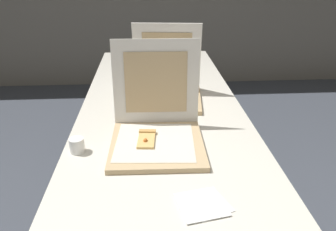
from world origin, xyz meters
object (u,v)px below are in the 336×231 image
pizza_box_front (156,130)px  napkin_pile (204,205)px  pizza_box_middle (166,88)px  cup_white_far (122,82)px  cup_white_near_left (77,145)px  table (162,119)px

pizza_box_front → napkin_pile: pizza_box_front is taller
pizza_box_middle → cup_white_far: size_ratio=6.97×
pizza_box_front → pizza_box_middle: bearing=83.2°
pizza_box_middle → napkin_pile: size_ratio=2.27×
cup_white_near_left → pizza_box_middle: bearing=54.7°
pizza_box_middle → cup_white_far: bearing=149.0°
table → cup_white_near_left: bearing=-133.8°
table → cup_white_near_left: cup_white_near_left is taller
table → pizza_box_front: bearing=-96.8°
pizza_box_middle → cup_white_near_left: pizza_box_middle is taller
table → pizza_box_middle: pizza_box_middle is taller
pizza_box_middle → napkin_pile: bearing=-79.5°
cup_white_near_left → napkin_pile: 0.59m
table → pizza_box_front: pizza_box_front is taller
pizza_box_front → napkin_pile: size_ratio=2.22×
table → pizza_box_middle: 0.21m
table → napkin_pile: 0.75m
table → cup_white_near_left: size_ratio=39.33×
table → napkin_pile: size_ratio=12.79×
pizza_box_front → cup_white_near_left: (-0.33, -0.06, -0.03)m
cup_white_near_left → table: bearing=46.2°
cup_white_far → napkin_pile: size_ratio=0.33×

